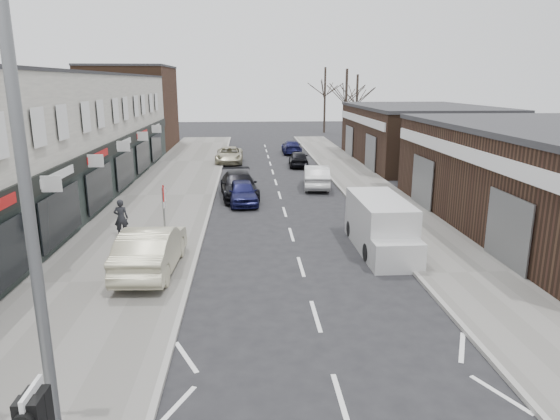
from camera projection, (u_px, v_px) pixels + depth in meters
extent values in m
cube|color=slate|center=(166.00, 196.00, 29.47)|extent=(5.50, 64.00, 0.12)
cube|color=slate|center=(374.00, 193.00, 30.27)|extent=(3.50, 64.00, 0.12)
cube|color=silver|center=(22.00, 143.00, 25.75)|extent=(8.00, 41.00, 7.10)
cube|color=#432B1C|center=(131.00, 109.00, 50.29)|extent=(8.00, 10.00, 8.00)
cube|color=#352218|center=(419.00, 135.00, 41.76)|extent=(10.00, 16.00, 4.50)
cylinder|color=slate|center=(37.00, 274.00, 6.56)|extent=(0.16, 0.16, 8.00)
cylinder|color=slate|center=(164.00, 219.00, 19.58)|extent=(0.07, 0.07, 2.50)
cube|color=white|center=(165.00, 204.00, 19.43)|extent=(0.04, 0.45, 0.25)
cube|color=silver|center=(379.00, 223.00, 20.21)|extent=(1.89, 4.53, 2.07)
cube|color=silver|center=(398.00, 257.00, 17.77)|extent=(1.83, 0.80, 1.08)
cylinder|color=black|center=(367.00, 253.00, 18.80)|extent=(0.22, 0.69, 0.69)
cylinder|color=black|center=(411.00, 252.00, 18.90)|extent=(0.22, 0.69, 0.69)
cylinder|color=black|center=(350.00, 229.00, 21.86)|extent=(0.22, 0.69, 0.69)
cylinder|color=black|center=(388.00, 228.00, 21.96)|extent=(0.22, 0.69, 0.69)
imported|color=beige|center=(151.00, 249.00, 17.42)|extent=(1.91, 4.98, 1.62)
imported|color=black|center=(121.00, 218.00, 21.34)|extent=(0.62, 0.44, 1.63)
imported|color=#161846|center=(242.00, 192.00, 27.68)|extent=(1.87, 3.94, 1.30)
imported|color=black|center=(239.00, 185.00, 29.19)|extent=(2.52, 5.19, 1.45)
imported|color=#ACA68A|center=(229.00, 155.00, 41.73)|extent=(2.22, 4.78, 1.32)
imported|color=silver|center=(317.00, 176.00, 31.86)|extent=(1.99, 4.57, 1.46)
imported|color=black|center=(298.00, 159.00, 39.95)|extent=(1.71, 3.80, 1.27)
imported|color=#151642|center=(291.00, 147.00, 47.29)|extent=(1.76, 4.25, 1.23)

